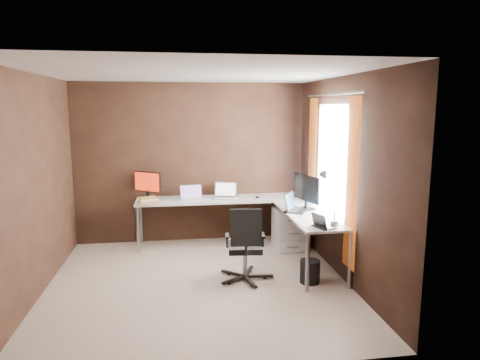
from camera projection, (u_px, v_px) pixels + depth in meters
name	position (u px, v px, depth m)	size (l,w,h in m)	color
room	(225.00, 179.00, 5.11)	(3.60, 3.60, 2.50)	tan
desk	(252.00, 208.00, 6.23)	(2.65, 2.25, 0.73)	silver
drawer_pedestal	(288.00, 229.00, 6.48)	(0.42, 0.50, 0.60)	silver
monitor_left	(147.00, 184.00, 6.53)	(0.41, 0.30, 0.42)	black
monitor_right	(307.00, 190.00, 5.86)	(0.22, 0.56, 0.48)	black
laptop_white	(191.00, 197.00, 6.48)	(0.34, 0.26, 0.22)	silver
laptop_silver	(225.00, 195.00, 6.63)	(0.41, 0.35, 0.24)	silver
laptop_black_big	(295.00, 207.00, 5.82)	(0.44, 0.47, 0.25)	black
laptop_black_small	(322.00, 224.00, 4.99)	(0.25, 0.30, 0.17)	black
book_stack	(148.00, 201.00, 6.25)	(0.31, 0.27, 0.09)	tan
mouse_left	(151.00, 202.00, 6.27)	(0.09, 0.06, 0.03)	black
mouse_corner	(258.00, 197.00, 6.61)	(0.08, 0.05, 0.03)	black
desk_lamp	(328.00, 191.00, 5.06)	(0.20, 0.24, 0.65)	slate
office_chair	(245.00, 259.00, 5.26)	(0.53, 0.53, 0.94)	black
wastebasket	(310.00, 271.00, 5.22)	(0.24, 0.24, 0.28)	black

